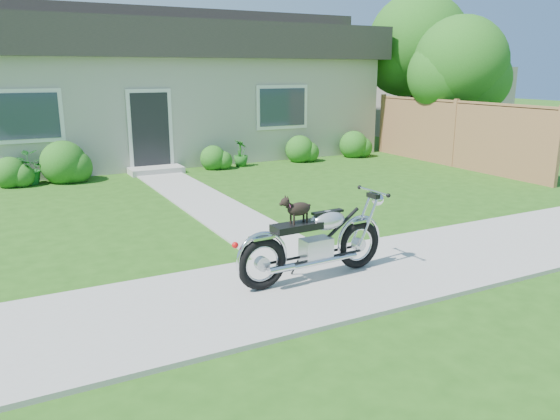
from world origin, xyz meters
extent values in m
plane|color=#235114|center=(0.00, 0.00, 0.00)|extent=(80.00, 80.00, 0.00)
cube|color=#9E9B93|center=(0.00, 0.00, 0.02)|extent=(24.00, 2.20, 0.04)
cube|color=#9E9B93|center=(-1.50, 5.00, 0.01)|extent=(1.20, 8.00, 0.03)
cube|color=#BBB4A9|center=(0.00, 12.00, 1.50)|extent=(12.00, 6.00, 3.00)
cube|color=#2D2B28|center=(0.00, 12.00, 3.50)|extent=(12.60, 6.60, 1.00)
cube|color=#2D2B28|center=(0.00, 12.00, 4.20)|extent=(12.60, 2.00, 0.60)
cube|color=black|center=(-1.50, 8.97, 1.05)|extent=(1.00, 0.06, 2.10)
cube|color=#9E9B93|center=(-1.50, 8.62, 0.08)|extent=(1.40, 0.70, 0.16)
cube|color=#2D3847|center=(-4.50, 8.97, 1.60)|extent=(1.70, 0.05, 1.30)
cube|color=#2D3847|center=(2.50, 8.97, 1.60)|extent=(1.70, 0.05, 1.30)
cube|color=#9A7845|center=(6.30, 5.75, 0.90)|extent=(0.08, 6.50, 1.80)
cube|color=#9A7845|center=(6.30, 9.00, 0.95)|extent=(0.12, 0.12, 1.90)
cube|color=#9A7845|center=(6.30, 5.75, 0.95)|extent=(0.12, 0.12, 1.90)
cube|color=#9A7845|center=(6.30, 2.50, 0.95)|extent=(0.12, 0.12, 1.90)
cube|color=#9A7845|center=(6.30, 5.75, 1.82)|extent=(0.08, 6.50, 0.08)
cylinder|color=#3D2B1C|center=(7.36, 6.77, 1.16)|extent=(0.28, 0.28, 2.32)
sphere|color=#246019|center=(7.36, 6.77, 2.88)|extent=(2.78, 2.78, 2.78)
sphere|color=#246019|center=(7.76, 6.47, 2.41)|extent=(2.04, 2.04, 2.04)
cylinder|color=#3D2B1C|center=(8.10, 9.55, 1.43)|extent=(0.28, 0.28, 2.87)
sphere|color=#246019|center=(8.10, 9.55, 3.55)|extent=(3.44, 3.44, 3.44)
sphere|color=#246019|center=(8.50, 9.25, 2.98)|extent=(2.52, 2.52, 2.52)
sphere|color=#246019|center=(0.08, 8.50, 0.30)|extent=(0.71, 0.71, 0.71)
sphere|color=#246019|center=(-5.01, 8.50, 0.33)|extent=(0.77, 0.77, 0.77)
sphere|color=#246019|center=(2.84, 8.50, 0.36)|extent=(0.85, 0.85, 0.85)
sphere|color=#246019|center=(-3.81, 8.50, 0.47)|extent=(1.10, 1.10, 1.10)
sphere|color=#246019|center=(4.80, 8.50, 0.38)|extent=(0.89, 0.89, 0.89)
imported|color=#185C1E|center=(-4.59, 8.55, 0.40)|extent=(0.94, 0.93, 0.79)
imported|color=#1D621B|center=(0.94, 8.55, 0.38)|extent=(0.47, 0.47, 0.76)
torus|color=black|center=(-1.00, 0.12, 0.38)|extent=(0.67, 0.14, 0.67)
torus|color=black|center=(-2.49, 0.04, 0.38)|extent=(0.67, 0.14, 0.67)
cube|color=silver|center=(-1.69, 0.08, 0.42)|extent=(0.41, 0.26, 0.30)
ellipsoid|color=silver|center=(-1.52, 0.09, 0.79)|extent=(0.52, 0.31, 0.26)
cube|color=black|center=(-1.99, 0.07, 0.78)|extent=(0.66, 0.29, 0.09)
cube|color=silver|center=(-1.00, 0.12, 0.72)|extent=(0.31, 0.15, 0.03)
cube|color=silver|center=(-2.49, 0.04, 0.72)|extent=(0.31, 0.15, 0.03)
cylinder|color=silver|center=(-0.78, 0.13, 1.09)|extent=(0.06, 0.60, 0.03)
sphere|color=silver|center=(-0.70, 0.13, 0.98)|extent=(0.18, 0.18, 0.17)
cylinder|color=silver|center=(-1.69, -0.05, 0.29)|extent=(1.10, 0.11, 0.06)
ellipsoid|color=black|center=(-1.96, 0.07, 1.00)|extent=(0.33, 0.17, 0.17)
sphere|color=black|center=(-2.16, 0.06, 1.12)|extent=(0.11, 0.11, 0.11)
cylinder|color=black|center=(-2.06, 0.10, 0.89)|extent=(0.03, 0.03, 0.13)
cylinder|color=black|center=(-2.06, 0.03, 0.89)|extent=(0.03, 0.03, 0.13)
cylinder|color=black|center=(-1.87, 0.11, 0.89)|extent=(0.03, 0.03, 0.13)
cylinder|color=black|center=(-1.87, 0.04, 0.89)|extent=(0.03, 0.03, 0.13)
torus|color=#C93575|center=(-2.12, 0.06, 1.07)|extent=(0.05, 0.09, 0.09)
camera|label=1|loc=(-5.23, -5.66, 2.69)|focal=35.00mm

